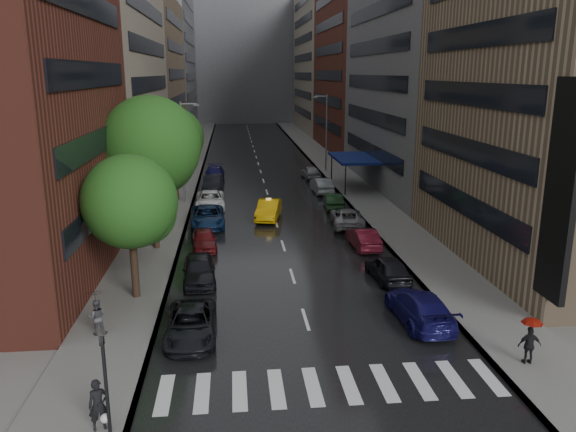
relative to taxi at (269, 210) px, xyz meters
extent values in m
plane|color=gray|center=(0.51, -23.42, -0.79)|extent=(220.00, 220.00, 0.00)
cube|color=black|center=(0.51, 26.58, -0.79)|extent=(14.00, 140.00, 0.01)
cube|color=gray|center=(-8.49, 26.58, -0.72)|extent=(4.00, 140.00, 0.15)
cube|color=gray|center=(9.51, 26.58, -0.72)|extent=(4.00, 140.00, 0.15)
cube|color=silver|center=(-5.59, -25.42, -0.78)|extent=(0.55, 2.80, 0.01)
cube|color=silver|center=(-4.19, -25.42, -0.78)|extent=(0.55, 2.80, 0.01)
cube|color=silver|center=(-2.79, -25.42, -0.78)|extent=(0.55, 2.80, 0.01)
cube|color=silver|center=(-1.39, -25.42, -0.78)|extent=(0.55, 2.80, 0.01)
cube|color=silver|center=(0.01, -25.42, -0.78)|extent=(0.55, 2.80, 0.01)
cube|color=silver|center=(1.41, -25.42, -0.78)|extent=(0.55, 2.80, 0.01)
cube|color=silver|center=(2.81, -25.42, -0.78)|extent=(0.55, 2.80, 0.01)
cube|color=silver|center=(4.21, -25.42, -0.78)|extent=(0.55, 2.80, 0.01)
cube|color=silver|center=(5.61, -25.42, -0.78)|extent=(0.55, 2.80, 0.01)
cube|color=silver|center=(7.01, -25.42, -0.78)|extent=(0.55, 2.80, 0.01)
cube|color=maroon|center=(-14.49, -11.42, 12.21)|extent=(8.00, 20.00, 26.00)
cube|color=gray|center=(-14.49, 12.58, 16.21)|extent=(8.00, 28.00, 34.00)
cube|color=#937A5B|center=(-14.49, 40.58, 10.21)|extent=(8.00, 28.00, 22.00)
cube|color=slate|center=(-14.49, 70.58, 18.21)|extent=(8.00, 32.00, 38.00)
cube|color=#937A5B|center=(15.51, -11.42, 14.21)|extent=(8.00, 20.00, 30.00)
cube|color=slate|center=(15.51, 12.58, 11.21)|extent=(8.00, 28.00, 24.00)
cube|color=maroon|center=(15.51, 40.58, 17.21)|extent=(8.00, 28.00, 36.00)
cube|color=gray|center=(15.51, 70.58, 13.21)|extent=(8.00, 32.00, 28.00)
cube|color=black|center=(11.61, -21.42, 5.71)|extent=(0.30, 2.20, 10.00)
cube|color=slate|center=(0.51, 94.58, 15.21)|extent=(40.00, 14.00, 32.00)
cylinder|color=#382619|center=(-8.09, -15.98, 1.33)|extent=(0.40, 0.40, 4.25)
sphere|color=#1E5116|center=(-8.09, -15.98, 4.52)|extent=(4.86, 4.86, 4.86)
cylinder|color=#382619|center=(-8.09, -7.43, 2.03)|extent=(0.40, 0.40, 5.65)
sphere|color=#1E5116|center=(-8.09, -7.43, 6.27)|extent=(6.46, 6.46, 6.46)
cylinder|color=#382619|center=(-8.09, 7.51, 1.58)|extent=(0.40, 0.40, 4.74)
sphere|color=#1E5116|center=(-8.09, 7.51, 5.14)|extent=(5.42, 5.42, 5.42)
imported|color=#F0B10C|center=(0.00, 0.00, 0.00)|extent=(2.60, 5.04, 1.58)
imported|color=black|center=(-4.89, -20.83, -0.12)|extent=(2.32, 4.89, 1.35)
imported|color=black|center=(-4.89, -13.93, -0.02)|extent=(2.11, 4.65, 1.55)
imported|color=#5E1215|center=(-4.89, -7.60, -0.12)|extent=(1.95, 4.09, 1.35)
imported|color=#0F2346|center=(-4.89, -1.73, -0.02)|extent=(2.84, 5.69, 1.55)
imported|color=white|center=(-4.89, 4.26, -0.04)|extent=(2.65, 5.46, 1.50)
imported|color=black|center=(-4.89, 11.54, 0.00)|extent=(2.01, 4.89, 1.58)
imported|color=#110F47|center=(-4.89, 17.41, -0.03)|extent=(2.29, 5.32, 1.53)
imported|color=#141151|center=(5.91, -20.24, -0.02)|extent=(2.40, 5.42, 1.55)
imported|color=black|center=(5.91, -14.63, -0.06)|extent=(2.05, 4.41, 1.46)
imported|color=maroon|center=(5.91, -8.40, -0.09)|extent=(1.69, 4.33, 1.41)
imported|color=gray|center=(5.91, -2.85, -0.08)|extent=(2.86, 5.35, 1.43)
imported|color=#1A391E|center=(5.91, 3.09, -0.09)|extent=(1.82, 4.34, 1.39)
imported|color=#999FA2|center=(5.91, 9.73, -0.04)|extent=(1.87, 4.67, 1.51)
imported|color=#A1A0A5|center=(5.91, 17.64, -0.07)|extent=(2.06, 4.37, 1.45)
imported|color=black|center=(-7.45, -27.52, 0.25)|extent=(0.76, 0.63, 1.78)
sphere|color=white|center=(-7.25, -27.62, -0.19)|extent=(0.32, 0.32, 0.32)
imported|color=#46464B|center=(-9.10, -20.34, 0.19)|extent=(0.89, 0.74, 1.66)
imported|color=black|center=(-9.10, -20.34, 1.01)|extent=(0.96, 0.98, 0.88)
imported|color=black|center=(8.96, -24.78, 0.16)|extent=(0.97, 0.47, 1.60)
imported|color=#A91B0D|center=(8.96, -24.78, 1.01)|extent=(0.82, 0.82, 0.72)
cylinder|color=black|center=(-7.09, -27.72, 0.96)|extent=(0.12, 0.12, 3.20)
imported|color=black|center=(-7.09, -27.72, 2.36)|extent=(0.18, 0.15, 0.90)
cylinder|color=gray|center=(-7.29, 6.58, 3.86)|extent=(0.18, 0.18, 9.00)
cube|color=gray|center=(-5.89, 6.58, 8.06)|extent=(0.50, 0.22, 0.16)
cylinder|color=gray|center=(8.31, 21.58, 3.86)|extent=(0.18, 0.18, 9.00)
cube|color=gray|center=(6.91, 21.58, 8.06)|extent=(0.50, 0.22, 0.16)
cube|color=navy|center=(9.51, 11.58, 2.36)|extent=(4.00, 8.00, 0.25)
cylinder|color=black|center=(7.91, 7.78, 0.86)|extent=(0.12, 0.12, 3.00)
cylinder|color=black|center=(7.91, 15.38, 0.86)|extent=(0.12, 0.12, 3.00)
camera|label=1|loc=(-2.84, -44.40, 10.89)|focal=35.00mm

